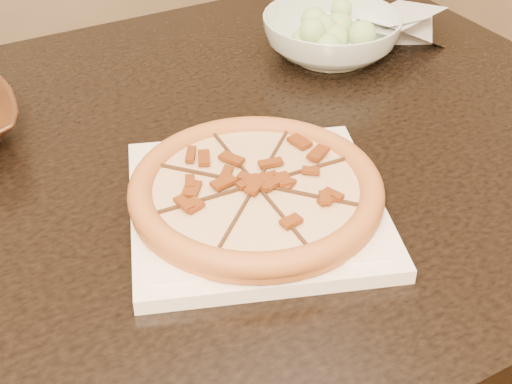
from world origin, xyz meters
TOP-DOWN VIEW (x-y plane):
  - dining_table at (0.02, 0.16)m, footprint 1.47×0.97m
  - plate at (0.12, 0.00)m, footprint 0.38×0.38m
  - pizza at (0.12, 0.00)m, footprint 0.29×0.29m
  - salad_bowl at (0.44, 0.30)m, footprint 0.25×0.25m
  - salad at (0.44, 0.30)m, footprint 0.12×0.10m
  - cling_film at (0.56, 0.27)m, footprint 0.19×0.17m

SIDE VIEW (x-z plane):
  - dining_table at x=0.02m, z-range 0.28..1.03m
  - plate at x=0.12m, z-range 0.75..0.77m
  - cling_film at x=0.56m, z-range 0.75..0.80m
  - pizza at x=0.12m, z-range 0.77..0.80m
  - salad_bowl at x=0.44m, z-range 0.75..0.82m
  - salad at x=0.44m, z-range 0.82..0.86m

